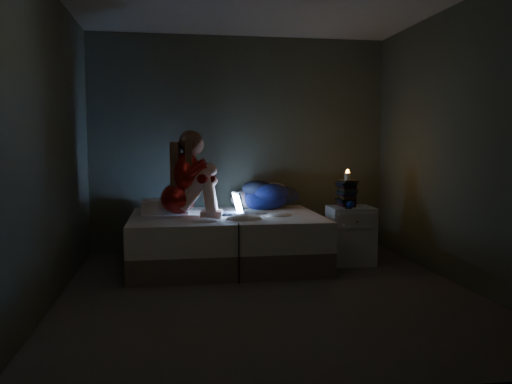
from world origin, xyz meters
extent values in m
cube|color=#45423F|center=(0.00, 0.00, -0.01)|extent=(3.60, 3.80, 0.02)
cube|color=#454C37|center=(0.00, 1.91, 1.30)|extent=(3.60, 0.02, 2.60)
cube|color=#454C37|center=(0.00, -1.91, 1.30)|extent=(3.60, 0.02, 2.60)
cube|color=#454C37|center=(-1.81, 0.00, 1.30)|extent=(0.02, 3.80, 2.60)
cube|color=#454C37|center=(1.81, 0.00, 1.30)|extent=(0.02, 3.80, 2.60)
cube|color=white|center=(-0.91, 1.33, 0.62)|extent=(0.50, 0.35, 0.14)
cube|color=silver|center=(1.09, 0.96, 0.31)|extent=(0.49, 0.44, 0.63)
cylinder|color=beige|center=(1.07, 1.03, 0.95)|extent=(0.07, 0.07, 0.08)
cube|color=black|center=(1.03, 0.85, 0.63)|extent=(0.10, 0.15, 0.01)
sphere|color=navy|center=(1.04, 0.84, 0.67)|extent=(0.08, 0.08, 0.08)
camera|label=1|loc=(-0.82, -4.38, 1.30)|focal=36.23mm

